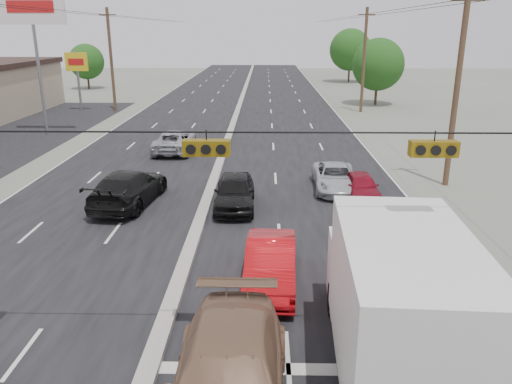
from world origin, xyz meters
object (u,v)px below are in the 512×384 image
red_sedan (270,264)px  box_truck (397,304)px  queue_car_b (365,224)px  queue_car_e (361,186)px  tree_left_far (86,62)px  pole_sign_billboard (32,16)px  queue_car_c (335,178)px  queue_car_a (235,192)px  oncoming_far (175,141)px  tree_right_mid (378,65)px  tree_right_far (350,50)px  oncoming_near (129,188)px  tan_sedan (229,382)px  utility_pole_right_c (364,60)px  utility_pole_right_b (457,88)px  pole_sign_far (77,67)px  utility_pole_left_c (111,60)px

red_sedan → box_truck: bearing=-55.3°
red_sedan → queue_car_b: red_sedan is taller
queue_car_e → tree_left_far: bearing=120.1°
pole_sign_billboard → queue_car_c: bearing=-33.8°
queue_car_a → oncoming_far: 12.12m
tree_right_mid → oncoming_far: tree_right_mid is taller
pole_sign_billboard → tree_right_far: bearing=54.0°
tree_left_far → queue_car_a: size_ratio=1.35×
pole_sign_billboard → oncoming_near: size_ratio=1.94×
pole_sign_billboard → queue_car_b: size_ratio=2.44×
tan_sedan → pole_sign_billboard: bearing=119.4°
tree_right_mid → tan_sedan: bearing=-105.4°
tree_right_mid → pole_sign_billboard: bearing=-150.0°
utility_pole_right_c → tree_left_far: 39.90m
utility_pole_right_b → utility_pole_right_c: same height
pole_sign_far → queue_car_a: bearing=-58.9°
pole_sign_billboard → queue_car_e: pole_sign_billboard is taller
utility_pole_right_b → pole_sign_billboard: 30.20m
utility_pole_left_c → pole_sign_far: (-3.50, -0.00, -0.70)m
queue_car_a → queue_car_e: queue_car_a is taller
queue_car_b → queue_car_e: size_ratio=1.24×
pole_sign_far → queue_car_c: 34.56m
tree_right_far → oncoming_far: tree_right_far is taller
pole_sign_far → oncoming_far: pole_sign_far is taller
utility_pole_right_c → oncoming_near: bearing=-119.6°
utility_pole_left_c → queue_car_a: size_ratio=2.20×
pole_sign_billboard → queue_car_a: bearing=-46.6°
tan_sedan → queue_car_e: tan_sedan is taller
pole_sign_far → oncoming_near: pole_sign_far is taller
queue_car_a → queue_car_c: size_ratio=0.97×
tree_right_mid → oncoming_near: (-18.64, -33.44, -3.51)m
oncoming_near → tree_left_far: bearing=-61.9°
queue_car_b → pole_sign_far: bearing=131.0°
queue_car_e → box_truck: bearing=-99.2°
queue_car_a → pole_sign_far: bearing=120.1°
oncoming_far → utility_pole_left_c: bearing=-62.9°
tree_left_far → queue_car_b: 60.07m
tree_left_far → tree_right_far: (38.00, 10.00, 1.24)m
utility_pole_right_c → tan_sedan: (-10.44, -42.06, -4.22)m
tree_left_far → box_truck: (27.82, -60.70, -1.73)m
tree_right_mid → queue_car_a: bearing=-111.9°
queue_car_a → queue_car_e: 6.32m
tree_right_far → tan_sedan: size_ratio=1.33×
tree_left_far → pole_sign_billboard: bearing=-76.8°
tree_left_far → queue_car_a: tree_left_far is taller
tree_left_far → tan_sedan: tree_left_far is taller
oncoming_far → pole_sign_far: bearing=-54.7°
pole_sign_billboard → oncoming_near: pole_sign_billboard is taller
tree_left_far → queue_car_e: size_ratio=1.68×
utility_pole_left_c → queue_car_c: (18.95, -26.01, -4.45)m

